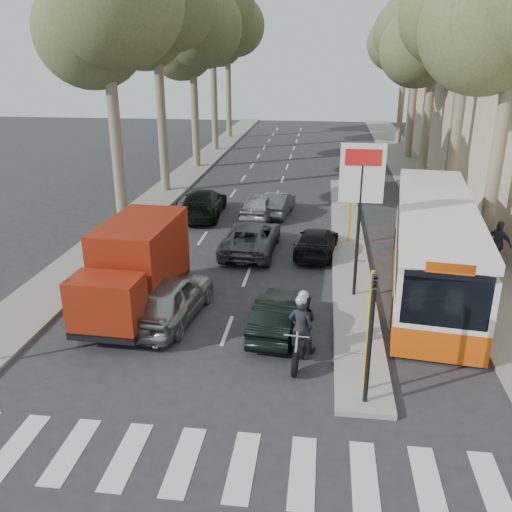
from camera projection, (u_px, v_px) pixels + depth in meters
The scene contains 27 objects.
ground at pixel (246, 366), 15.48m from camera, with size 120.00×120.00×0.00m, color #28282B.
sidewalk_right at pixel (419, 181), 37.67m from camera, with size 3.20×70.00×0.12m, color gray.
median_left at pixel (196, 166), 42.40m from camera, with size 2.40×64.00×0.12m, color gray.
traffic_island at pixel (348, 243), 25.29m from camera, with size 1.50×26.00×0.16m, color gray.
building_far at pixel (502, 58), 42.43m from camera, with size 11.00×20.00×16.00m, color #B7A88E.
billboard at pixel (360, 199), 18.44m from camera, with size 1.50×12.10×5.60m.
traffic_light_island at pixel (372, 318), 12.83m from camera, with size 0.16×0.41×3.60m.
tree_l_a at pixel (108, 5), 24.00m from camera, with size 7.40×7.20×14.10m.
tree_l_b at pixel (157, 3), 31.20m from camera, with size 7.40×7.20×14.88m.
tree_l_c at pixel (194, 28), 38.97m from camera, with size 7.40×7.20×13.71m.
tree_l_d at pixel (214, 10), 45.80m from camera, with size 7.40×7.20×15.66m.
tree_l_e at pixel (229, 28), 53.61m from camera, with size 7.40×7.20×14.49m.
tree_r_c at pixel (439, 32), 35.27m from camera, with size 7.40×7.20×13.32m.
tree_r_d at pixel (423, 16), 42.20m from camera, with size 7.40×7.20×14.88m.
tree_r_e at pixel (409, 30), 49.86m from camera, with size 7.40×7.20×14.10m.
silver_hatchback at pixel (170, 298), 17.90m from camera, with size 1.84×4.58×1.56m, color #A5A8AD.
dark_hatchback at pixel (278, 314), 17.17m from camera, with size 1.31×3.76×1.24m, color black.
queue_car_a at pixel (251, 237), 24.14m from camera, with size 2.24×4.87×1.35m, color #4A4D51.
queue_car_b at pixel (317, 242), 23.86m from camera, with size 1.64×4.03×1.17m, color black.
queue_car_c at pixel (260, 205), 29.18m from camera, with size 1.60×3.98×1.36m, color #ACB0B5.
queue_car_d at pixel (277, 203), 29.75m from camera, with size 1.33×3.82×1.26m, color #494C51.
queue_car_e at pixel (203, 203), 29.38m from camera, with size 2.10×5.16×1.50m, color black.
red_truck at pixel (136, 267), 18.28m from camera, with size 2.42×5.84×3.07m.
city_bus at pixel (433, 241), 20.45m from camera, with size 4.17×12.53×3.24m.
motorcycle at pixel (301, 327), 15.69m from camera, with size 0.92×2.42×2.06m.
pedestrian_near at pixel (498, 244), 22.13m from camera, with size 1.12×0.55×1.91m, color #352D44.
pedestrian_far at pixel (442, 234), 23.61m from camera, with size 1.12×0.50×1.73m, color brown.
Camera 1 is at (1.96, -13.25, 8.38)m, focal length 38.00 mm.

